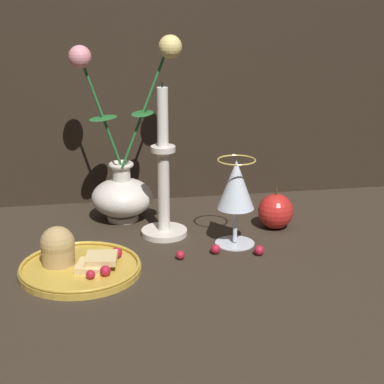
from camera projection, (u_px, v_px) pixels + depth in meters
ground_plane at (176, 249)px, 1.14m from camera, size 2.40×2.40×0.00m
vase at (123, 179)px, 1.25m from camera, size 0.21×0.12×0.36m
plate_with_pastries at (75, 262)px, 1.04m from camera, size 0.20×0.20×0.07m
wine_glass at (236, 188)px, 1.13m from camera, size 0.07×0.07×0.16m
candlestick at (164, 188)px, 1.17m from camera, size 0.09×0.09×0.29m
apple_beside_vase at (276, 211)px, 1.22m from camera, size 0.07×0.07×0.08m
berry_near_plate at (259, 250)px, 1.11m from camera, size 0.02×0.02×0.02m
berry_front_center at (178, 255)px, 1.09m from camera, size 0.02×0.02×0.02m
berry_by_glass_stem at (216, 249)px, 1.11m from camera, size 0.02×0.02×0.02m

